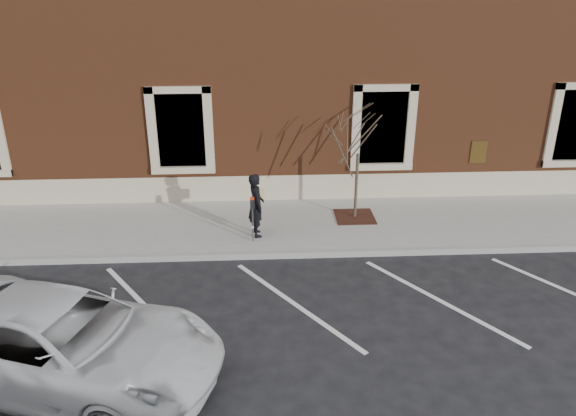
{
  "coord_description": "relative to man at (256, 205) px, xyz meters",
  "views": [
    {
      "loc": [
        -0.69,
        -12.65,
        6.77
      ],
      "look_at": [
        0.0,
        0.6,
        1.1
      ],
      "focal_mm": 35.0,
      "sensor_mm": 36.0,
      "label": 1
    }
  ],
  "objects": [
    {
      "name": "building_civic",
      "position": [
        0.82,
        6.71,
        2.98
      ],
      "size": [
        40.0,
        8.62,
        8.0
      ],
      "color": "brown",
      "rests_on": "ground"
    },
    {
      "name": "man",
      "position": [
        0.0,
        0.0,
        0.0
      ],
      "size": [
        0.53,
        0.7,
        1.74
      ],
      "primitive_type": "imported",
      "rotation": [
        0.0,
        0.0,
        1.76
      ],
      "color": "black",
      "rests_on": "sidewalk_near"
    },
    {
      "name": "ground",
      "position": [
        0.82,
        -1.03,
        -1.02
      ],
      "size": [
        120.0,
        120.0,
        0.0
      ],
      "primitive_type": "plane",
      "color": "#28282B",
      "rests_on": "ground"
    },
    {
      "name": "sidewalk_near",
      "position": [
        0.82,
        0.72,
        -0.94
      ],
      "size": [
        40.0,
        3.5,
        0.15
      ],
      "primitive_type": "cube",
      "color": "#B2B1A7",
      "rests_on": "ground"
    },
    {
      "name": "parking_stripes",
      "position": [
        0.82,
        -3.23,
        -1.02
      ],
      "size": [
        28.0,
        4.4,
        0.01
      ],
      "primitive_type": null,
      "color": "silver",
      "rests_on": "ground"
    },
    {
      "name": "curb_near",
      "position": [
        0.82,
        -1.08,
        -0.94
      ],
      "size": [
        40.0,
        0.12,
        0.15
      ],
      "primitive_type": "cube",
      "color": "#9E9E99",
      "rests_on": "ground"
    },
    {
      "name": "sapling",
      "position": [
        2.83,
        1.02,
        1.56
      ],
      "size": [
        2.08,
        2.08,
        3.47
      ],
      "color": "#493E2C",
      "rests_on": "sidewalk_near"
    },
    {
      "name": "white_truck",
      "position": [
        -3.37,
        -5.43,
        -0.23
      ],
      "size": [
        6.19,
        4.26,
        1.57
      ],
      "primitive_type": "imported",
      "rotation": [
        0.0,
        0.0,
        1.25
      ],
      "color": "silver",
      "rests_on": "ground"
    },
    {
      "name": "parking_meter",
      "position": [
        -0.1,
        -0.39,
        -0.0
      ],
      "size": [
        0.11,
        0.09,
        1.25
      ],
      "rotation": [
        0.0,
        0.0,
        -0.01
      ],
      "color": "#595B60",
      "rests_on": "sidewalk_near"
    },
    {
      "name": "tree_grate",
      "position": [
        2.83,
        1.02,
        -0.85
      ],
      "size": [
        1.11,
        1.11,
        0.03
      ],
      "primitive_type": "cube",
      "color": "#3D1C13",
      "rests_on": "sidewalk_near"
    }
  ]
}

